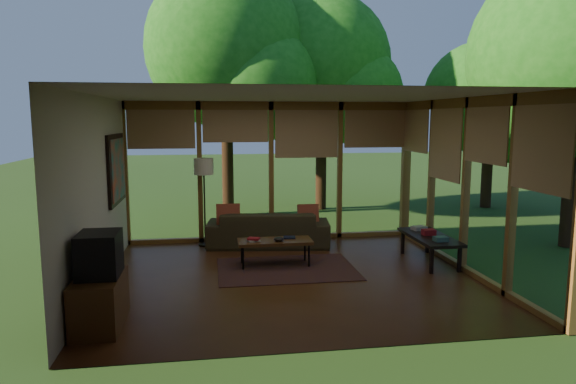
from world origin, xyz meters
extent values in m
plane|color=#582E17|center=(0.00, 0.00, 0.00)|extent=(5.50, 5.50, 0.00)
plane|color=silver|center=(0.00, 0.00, 2.70)|extent=(5.50, 5.50, 0.00)
cube|color=beige|center=(-2.75, 0.00, 1.35)|extent=(0.04, 5.00, 2.70)
cube|color=beige|center=(0.00, -2.50, 1.35)|extent=(5.50, 0.04, 2.70)
cube|color=olive|center=(0.00, 2.50, 1.35)|extent=(5.50, 0.12, 2.70)
cube|color=olive|center=(2.75, 0.00, 1.35)|extent=(0.12, 5.00, 2.70)
plane|color=#294E1D|center=(8.00, 8.00, -0.01)|extent=(40.00, 40.00, 0.00)
cylinder|color=#321E12|center=(-0.75, 5.30, 2.60)|extent=(0.28, 0.28, 5.20)
sphere|color=#196316|center=(-0.75, 5.30, 4.05)|extent=(3.83, 3.83, 3.83)
cylinder|color=#321E12|center=(1.72, 5.85, 2.43)|extent=(0.28, 0.28, 4.87)
sphere|color=#196316|center=(1.72, 5.85, 3.79)|extent=(3.56, 3.56, 3.56)
cylinder|color=#321E12|center=(5.27, 1.10, 2.26)|extent=(0.28, 0.28, 4.52)
sphere|color=#196316|center=(5.27, 1.10, 3.51)|extent=(3.68, 3.68, 3.68)
cylinder|color=#321E12|center=(5.91, 5.35, 1.84)|extent=(0.28, 0.28, 3.69)
sphere|color=#196316|center=(5.91, 5.35, 2.87)|extent=(3.03, 3.03, 3.03)
cube|color=brown|center=(-0.01, 0.42, 0.01)|extent=(2.17, 1.54, 0.01)
imported|color=#3B331D|center=(-0.12, 2.00, 0.33)|extent=(2.36, 1.18, 0.66)
cube|color=maroon|center=(-0.87, 1.95, 0.60)|extent=(0.43, 0.23, 0.45)
cube|color=maroon|center=(0.63, 1.95, 0.57)|extent=(0.39, 0.21, 0.41)
cube|color=#A99F99|center=(-0.52, 0.62, 0.44)|extent=(0.23, 0.19, 0.03)
cube|color=maroon|center=(-0.52, 0.62, 0.47)|extent=(0.22, 0.19, 0.03)
cube|color=black|center=(0.08, 0.75, 0.44)|extent=(0.21, 0.16, 0.03)
ellipsoid|color=black|center=(-0.12, 0.57, 0.46)|extent=(0.16, 0.16, 0.07)
cube|color=#593418|center=(-2.47, -1.47, 0.30)|extent=(0.50, 1.00, 0.60)
cube|color=black|center=(-2.45, -1.47, 0.85)|extent=(0.45, 0.55, 0.50)
cube|color=#365F57|center=(2.40, 0.06, 0.49)|extent=(0.22, 0.16, 0.07)
cube|color=maroon|center=(2.40, 0.51, 0.50)|extent=(0.21, 0.15, 0.09)
cube|color=#A99F99|center=(2.40, 0.91, 0.49)|extent=(0.27, 0.23, 0.07)
cylinder|color=black|center=(-1.30, 2.19, 0.01)|extent=(0.26, 0.26, 0.03)
cylinder|color=black|center=(-1.30, 2.19, 0.79)|extent=(0.03, 0.03, 1.52)
cylinder|color=beige|center=(-1.30, 2.19, 1.50)|extent=(0.36, 0.36, 0.30)
cube|color=#593418|center=(-0.17, 0.67, 0.40)|extent=(1.20, 0.50, 0.05)
cylinder|color=black|center=(-0.70, 0.49, 0.19)|extent=(0.03, 0.03, 0.38)
cylinder|color=black|center=(0.36, 0.49, 0.19)|extent=(0.03, 0.03, 0.38)
cylinder|color=black|center=(-0.70, 0.85, 0.19)|extent=(0.03, 0.03, 0.38)
cylinder|color=black|center=(0.36, 0.85, 0.19)|extent=(0.03, 0.03, 0.38)
cube|color=black|center=(2.40, 0.46, 0.43)|extent=(0.60, 1.40, 0.05)
cube|color=black|center=(2.17, -0.14, 0.20)|extent=(0.05, 0.05, 0.40)
cube|color=black|center=(2.63, -0.14, 0.20)|extent=(0.05, 0.05, 0.40)
cube|color=black|center=(2.17, 1.06, 0.20)|extent=(0.05, 0.05, 0.40)
cube|color=black|center=(2.63, 1.06, 0.20)|extent=(0.05, 0.05, 0.40)
cube|color=black|center=(-2.72, 1.40, 1.55)|extent=(0.05, 1.35, 1.15)
cube|color=#1B787D|center=(-2.69, 1.40, 1.55)|extent=(0.02, 1.20, 1.00)
camera|label=1|loc=(-1.19, -7.40, 2.38)|focal=32.00mm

